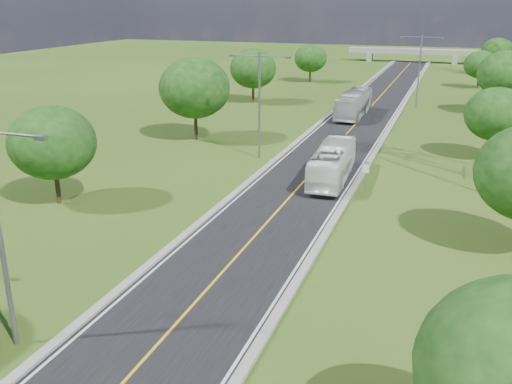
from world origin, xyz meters
TOP-DOWN VIEW (x-y plane):
  - ground at (0.00, 60.00)m, footprint 260.00×260.00m
  - road at (0.00, 66.00)m, footprint 8.00×150.00m
  - curb_left at (-4.25, 66.00)m, footprint 0.50×150.00m
  - curb_right at (4.25, 66.00)m, footprint 0.50×150.00m
  - speed_limit_sign at (5.20, 37.98)m, footprint 0.55×0.09m
  - overpass at (0.00, 140.00)m, footprint 30.00×3.00m
  - streetlight_mid_left at (-6.00, 45.00)m, footprint 5.90×0.25m
  - streetlight_far_right at (6.00, 78.00)m, footprint 5.90×0.25m
  - tree_lb at (-16.00, 28.00)m, footprint 6.30×6.30m
  - tree_lc at (-15.00, 50.00)m, footprint 7.56×7.56m
  - tree_ld at (-17.00, 74.00)m, footprint 6.72×6.72m
  - tree_le at (-14.50, 98.00)m, footprint 5.88×5.88m
  - tree_rc at (15.00, 52.00)m, footprint 5.88×5.88m
  - tree_rd at (17.00, 76.00)m, footprint 7.14×7.14m
  - tree_re at (14.50, 100.00)m, footprint 5.46×5.46m
  - tree_rf at (18.00, 120.00)m, footprint 6.30×6.30m
  - bus_outbound at (2.11, 40.26)m, footprint 3.08×10.88m
  - bus_inbound at (-1.11, 68.14)m, footprint 2.98×11.81m

SIDE VIEW (x-z plane):
  - ground at x=0.00m, z-range 0.00..0.00m
  - road at x=0.00m, z-range 0.00..0.06m
  - curb_left at x=-4.25m, z-range 0.00..0.22m
  - curb_right at x=4.25m, z-range 0.00..0.22m
  - bus_outbound at x=2.11m, z-range 0.06..3.06m
  - speed_limit_sign at x=5.20m, z-range 0.40..2.80m
  - bus_inbound at x=-1.11m, z-range 0.06..3.34m
  - overpass at x=0.00m, z-range 0.81..4.01m
  - tree_re at x=14.50m, z-range 0.85..7.20m
  - tree_le at x=-14.50m, z-range 0.91..7.75m
  - tree_rc at x=15.00m, z-range 0.91..7.75m
  - tree_lb at x=-16.00m, z-range 0.98..8.31m
  - tree_rf at x=18.00m, z-range 0.98..8.31m
  - tree_ld at x=-17.00m, z-range 1.05..8.86m
  - tree_rd at x=17.00m, z-range 1.11..9.42m
  - tree_lc at x=-15.00m, z-range 1.18..9.97m
  - streetlight_mid_left at x=-6.00m, z-range 0.94..10.94m
  - streetlight_far_right at x=6.00m, z-range 0.94..10.94m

